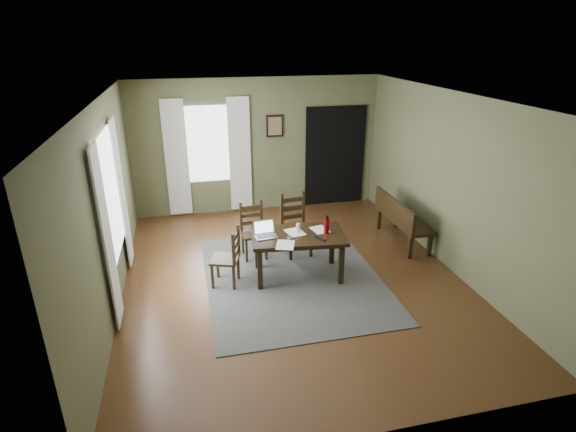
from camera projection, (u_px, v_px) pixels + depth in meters
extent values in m
cube|color=#492C16|center=(292.00, 278.00, 6.90)|extent=(5.00, 6.00, 0.01)
cube|color=#585B3B|center=(258.00, 146.00, 9.09)|extent=(5.00, 0.02, 2.70)
cube|color=#585B3B|center=(379.00, 314.00, 3.69)|extent=(5.00, 0.02, 2.70)
cube|color=#585B3B|center=(107.00, 209.00, 5.86)|extent=(0.02, 6.00, 2.70)
cube|color=#585B3B|center=(450.00, 182.00, 6.91)|extent=(0.02, 6.00, 2.70)
cube|color=white|center=(293.00, 98.00, 5.88)|extent=(5.00, 6.00, 0.02)
cube|color=#424242|center=(292.00, 277.00, 6.90)|extent=(2.60, 3.20, 0.01)
cube|color=black|center=(298.00, 236.00, 6.70)|extent=(1.46, 0.97, 0.06)
cube|color=black|center=(298.00, 239.00, 6.72)|extent=(1.30, 0.81, 0.05)
cube|color=black|center=(260.00, 271.00, 6.47)|extent=(0.08, 0.08, 0.59)
cube|color=black|center=(257.00, 251.00, 7.06)|extent=(0.08, 0.08, 0.59)
cube|color=black|center=(341.00, 266.00, 6.61)|extent=(0.08, 0.08, 0.59)
cube|color=black|center=(332.00, 246.00, 7.20)|extent=(0.08, 0.08, 0.59)
cube|color=black|center=(225.00, 259.00, 6.57)|extent=(0.50, 0.50, 0.04)
cube|color=black|center=(218.00, 266.00, 6.81)|extent=(0.05, 0.05, 0.38)
cube|color=black|center=(238.00, 267.00, 6.78)|extent=(0.05, 0.05, 0.38)
cube|color=black|center=(212.00, 277.00, 6.52)|extent=(0.05, 0.05, 0.38)
cube|color=black|center=(234.00, 278.00, 6.49)|extent=(0.05, 0.05, 0.38)
cube|color=black|center=(238.00, 239.00, 6.61)|extent=(0.05, 0.05, 0.48)
cube|color=black|center=(234.00, 250.00, 6.30)|extent=(0.05, 0.05, 0.48)
cube|color=black|center=(236.00, 252.00, 6.51)|extent=(0.12, 0.28, 0.07)
cube|color=black|center=(236.00, 244.00, 6.46)|extent=(0.12, 0.28, 0.07)
cube|color=black|center=(236.00, 236.00, 6.41)|extent=(0.12, 0.28, 0.07)
cube|color=black|center=(254.00, 234.00, 7.37)|extent=(0.42, 0.42, 0.04)
cube|color=black|center=(247.00, 251.00, 7.27)|extent=(0.04, 0.04, 0.39)
cube|color=black|center=(243.00, 243.00, 7.56)|extent=(0.04, 0.04, 0.39)
cube|color=black|center=(266.00, 248.00, 7.35)|extent=(0.04, 0.04, 0.39)
cube|color=black|center=(262.00, 240.00, 7.64)|extent=(0.04, 0.04, 0.39)
cube|color=black|center=(241.00, 216.00, 7.39)|extent=(0.05, 0.05, 0.50)
cube|color=black|center=(261.00, 214.00, 7.48)|extent=(0.05, 0.05, 0.50)
cube|color=black|center=(251.00, 222.00, 7.49)|extent=(0.30, 0.04, 0.07)
cube|color=black|center=(251.00, 215.00, 7.44)|extent=(0.30, 0.04, 0.07)
cube|color=black|center=(251.00, 208.00, 7.39)|extent=(0.30, 0.04, 0.07)
cube|color=black|center=(297.00, 229.00, 7.45)|extent=(0.50, 0.50, 0.04)
cube|color=black|center=(291.00, 248.00, 7.33)|extent=(0.05, 0.05, 0.44)
cube|color=black|center=(283.00, 239.00, 7.64)|extent=(0.05, 0.05, 0.44)
cube|color=black|center=(311.00, 244.00, 7.44)|extent=(0.05, 0.05, 0.44)
cube|color=black|center=(303.00, 236.00, 7.76)|extent=(0.05, 0.05, 0.44)
cube|color=black|center=(282.00, 210.00, 7.45)|extent=(0.05, 0.05, 0.56)
cube|color=black|center=(303.00, 207.00, 7.58)|extent=(0.05, 0.05, 0.56)
cube|color=black|center=(293.00, 216.00, 7.57)|extent=(0.33, 0.07, 0.07)
cube|color=black|center=(293.00, 208.00, 7.52)|extent=(0.33, 0.07, 0.07)
cube|color=black|center=(293.00, 200.00, 7.46)|extent=(0.33, 0.07, 0.07)
cube|color=black|center=(404.00, 219.00, 7.92)|extent=(0.47, 1.46, 0.06)
cube|color=black|center=(430.00, 245.00, 7.48)|extent=(0.06, 0.06, 0.41)
cube|color=black|center=(410.00, 247.00, 7.41)|extent=(0.06, 0.06, 0.41)
cube|color=black|center=(396.00, 217.00, 8.61)|extent=(0.06, 0.06, 0.41)
cube|color=black|center=(379.00, 219.00, 8.54)|extent=(0.06, 0.06, 0.41)
cube|color=black|center=(394.00, 209.00, 7.80)|extent=(0.05, 1.46, 0.36)
cube|color=#B7B7BC|center=(266.00, 236.00, 6.59)|extent=(0.34, 0.25, 0.02)
cube|color=#B7B7BC|center=(264.00, 227.00, 6.66)|extent=(0.33, 0.09, 0.21)
cube|color=silver|center=(264.00, 227.00, 6.65)|extent=(0.29, 0.07, 0.17)
cube|color=#3F3F42|center=(266.00, 236.00, 6.58)|extent=(0.28, 0.16, 0.00)
cube|color=#3F3F42|center=(290.00, 238.00, 6.52)|extent=(0.08, 0.11, 0.03)
cube|color=black|center=(320.00, 239.00, 6.51)|extent=(0.14, 0.19, 0.02)
cylinder|color=silver|center=(298.00, 228.00, 6.74)|extent=(0.07, 0.07, 0.14)
cylinder|color=maroon|center=(327.00, 226.00, 6.69)|extent=(0.10, 0.10, 0.24)
cylinder|color=black|center=(327.00, 217.00, 6.63)|extent=(0.06, 0.06, 0.04)
cube|color=white|center=(295.00, 232.00, 6.75)|extent=(0.30, 0.36, 0.00)
cube|color=white|center=(320.00, 230.00, 6.84)|extent=(0.28, 0.33, 0.00)
cube|color=white|center=(285.00, 245.00, 6.35)|extent=(0.34, 0.39, 0.00)
cube|color=white|center=(110.00, 197.00, 6.01)|extent=(0.01, 1.30, 1.70)
cube|color=white|center=(208.00, 144.00, 8.82)|extent=(1.00, 0.01, 1.50)
cube|color=silver|center=(107.00, 239.00, 5.38)|extent=(0.03, 0.48, 2.30)
cube|color=silver|center=(122.00, 194.00, 6.85)|extent=(0.03, 0.48, 2.30)
cube|color=silver|center=(177.00, 159.00, 8.75)|extent=(0.44, 0.03, 2.30)
cube|color=silver|center=(240.00, 155.00, 9.01)|extent=(0.44, 0.03, 2.30)
cube|color=black|center=(275.00, 126.00, 8.98)|extent=(0.34, 0.03, 0.44)
cube|color=brown|center=(275.00, 126.00, 8.97)|extent=(0.27, 0.01, 0.36)
cube|color=black|center=(335.00, 156.00, 9.52)|extent=(1.30, 0.03, 2.10)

